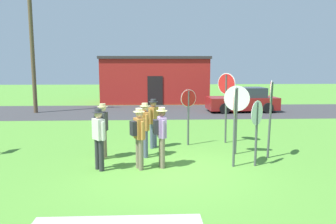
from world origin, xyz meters
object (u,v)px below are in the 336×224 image
at_px(parked_car_on_street, 243,101).
at_px(person_in_teal, 153,120).
at_px(stop_sign_rear_left, 235,112).
at_px(person_in_dark_shirt, 102,127).
at_px(stop_sign_tallest, 257,122).
at_px(person_in_blue, 139,134).
at_px(stop_sign_low_front, 271,106).
at_px(stop_sign_leaning_left, 188,108).
at_px(utility_pole, 32,42).
at_px(stop_sign_rear_right, 226,95).
at_px(stop_sign_center_cluster, 237,107).
at_px(person_with_sunhat, 99,136).
at_px(person_near_signs, 161,133).
at_px(person_holding_notes, 145,127).

distance_m(parked_car_on_street, person_in_teal, 10.51).
bearing_deg(stop_sign_rear_left, person_in_dark_shirt, 165.20).
height_order(stop_sign_tallest, person_in_blue, stop_sign_tallest).
relative_size(stop_sign_low_front, person_in_dark_shirt, 1.42).
height_order(stop_sign_leaning_left, person_in_blue, stop_sign_leaning_left).
distance_m(utility_pole, person_in_teal, 11.91).
xyz_separation_m(parked_car_on_street, stop_sign_rear_right, (-2.93, -8.26, 1.12)).
bearing_deg(stop_sign_low_front, stop_sign_center_cluster, 153.12).
height_order(person_with_sunhat, person_near_signs, same).
xyz_separation_m(utility_pole, stop_sign_low_front, (10.82, -10.40, -2.58)).
relative_size(parked_car_on_street, person_in_blue, 2.52).
height_order(parked_car_on_street, stop_sign_leaning_left, stop_sign_leaning_left).
distance_m(utility_pole, person_in_blue, 13.60).
bearing_deg(utility_pole, person_near_signs, -56.54).
relative_size(stop_sign_rear_left, person_holding_notes, 1.34).
height_order(person_with_sunhat, person_holding_notes, same).
bearing_deg(utility_pole, stop_sign_center_cluster, -45.11).
distance_m(person_with_sunhat, person_holding_notes, 1.80).
bearing_deg(person_in_dark_shirt, person_in_teal, 38.63).
xyz_separation_m(parked_car_on_street, person_in_blue, (-6.05, -11.28, 0.32)).
distance_m(utility_pole, person_in_dark_shirt, 12.07).
distance_m(stop_sign_rear_right, person_in_teal, 2.89).
bearing_deg(stop_sign_leaning_left, stop_sign_center_cluster, -42.78).
relative_size(stop_sign_low_front, person_with_sunhat, 1.42).
distance_m(stop_sign_center_cluster, stop_sign_tallest, 1.33).
xyz_separation_m(person_in_blue, person_near_signs, (0.63, 0.15, 0.00)).
relative_size(parked_car_on_street, stop_sign_rear_left, 1.89).
distance_m(parked_car_on_street, stop_sign_tallest, 11.47).
xyz_separation_m(stop_sign_rear_left, stop_sign_rear_right, (0.40, 2.92, 0.21)).
distance_m(utility_pole, stop_sign_rear_left, 14.94).
xyz_separation_m(stop_sign_tallest, person_in_dark_shirt, (-4.56, 1.00, -0.29)).
height_order(parked_car_on_street, person_near_signs, person_near_signs).
xyz_separation_m(person_in_dark_shirt, person_in_teal, (1.60, 1.28, -0.03)).
bearing_deg(stop_sign_tallest, person_in_blue, -177.52).
bearing_deg(person_in_dark_shirt, stop_sign_low_front, -2.14).
relative_size(parked_car_on_street, stop_sign_rear_right, 1.67).
bearing_deg(stop_sign_rear_right, person_with_sunhat, -144.05).
height_order(utility_pole, stop_sign_low_front, utility_pole).
bearing_deg(person_with_sunhat, stop_sign_center_cluster, 19.16).
bearing_deg(person_in_blue, stop_sign_tallest, 2.48).
height_order(stop_sign_low_front, person_with_sunhat, stop_sign_low_front).
bearing_deg(parked_car_on_street, person_with_sunhat, -122.28).
bearing_deg(person_in_teal, stop_sign_rear_left, -44.96).
relative_size(stop_sign_leaning_left, person_in_teal, 1.18).
relative_size(parked_car_on_street, person_holding_notes, 2.52).
bearing_deg(person_in_dark_shirt, stop_sign_rear_left, -14.80).
distance_m(parked_car_on_street, person_holding_notes, 11.64).
height_order(person_in_dark_shirt, person_with_sunhat, same).
bearing_deg(person_with_sunhat, person_near_signs, 6.22).
relative_size(utility_pole, person_in_blue, 4.67).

